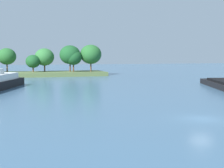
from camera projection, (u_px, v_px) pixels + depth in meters
ground_plane at (201, 119)px, 35.50m from camera, size 400.00×400.00×0.00m
treeline_island at (14, 64)px, 104.31m from camera, size 68.52×13.74×10.02m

